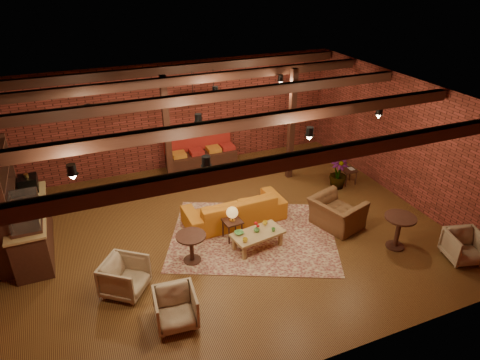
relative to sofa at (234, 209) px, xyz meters
name	(u,v)px	position (x,y,z in m)	size (l,w,h in m)	color
floor	(224,232)	(-0.41, -0.37, -0.36)	(10.00, 10.00, 0.00)	#3A1C0E
ceiling	(221,102)	(-0.41, -0.37, 2.84)	(10.00, 8.00, 0.02)	black
wall_back	(176,116)	(-0.41, 3.63, 1.24)	(10.00, 0.02, 3.20)	maroon
wall_front	(320,288)	(-0.41, -4.37, 1.24)	(10.00, 0.02, 3.20)	maroon
wall_right	(403,139)	(4.59, -0.37, 1.24)	(0.02, 8.00, 3.20)	maroon
ceiling_beams	(221,108)	(-0.41, -0.37, 2.72)	(9.80, 6.40, 0.22)	black
ceiling_pipe	(198,97)	(-0.41, 1.23, 2.49)	(0.12, 0.12, 9.60)	black
post_left	(167,136)	(-1.01, 2.23, 1.24)	(0.16, 0.16, 3.20)	black
post_right	(291,126)	(2.39, 1.63, 1.24)	(0.16, 0.16, 3.20)	black
service_counter	(29,219)	(-4.51, 0.63, 0.44)	(0.80, 2.50, 1.60)	black
plant_counter	(30,197)	(-4.41, 0.83, 0.86)	(0.35, 0.39, 0.30)	#337F33
shelving_hutch	(4,204)	(-4.91, 0.73, 0.84)	(0.52, 2.00, 2.40)	black
banquette	(201,153)	(0.19, 3.18, 0.14)	(2.10, 0.70, 1.00)	#A5211B
service_sign	(203,98)	(0.19, 2.73, 1.99)	(0.86, 0.06, 0.30)	#E74217
ceiling_spotlights	(222,118)	(-0.41, -0.37, 2.50)	(6.40, 4.40, 0.28)	black
rug	(253,235)	(0.18, -0.75, -0.35)	(3.78, 2.89, 0.01)	maroon
sofa	(234,209)	(0.00, 0.00, 0.00)	(2.46, 0.96, 0.72)	#BA6719
coffee_table	(257,234)	(0.06, -1.19, -0.01)	(1.23, 0.75, 0.65)	#A57F4D
side_table_lamp	(232,215)	(-0.32, -0.67, 0.28)	(0.43, 0.43, 0.84)	black
round_table_left	(191,244)	(-1.41, -1.10, 0.09)	(0.64, 0.64, 0.66)	black
armchair_a	(124,275)	(-2.88, -1.51, 0.03)	(0.76, 0.72, 0.79)	#C3B797
armchair_b	(175,306)	(-2.18, -2.67, 0.01)	(0.72, 0.67, 0.74)	#C3B797
armchair_right	(337,209)	(2.18, -1.14, 0.13)	(1.13, 0.73, 0.99)	brown
side_table_book	(349,171)	(3.75, 0.60, 0.05)	(0.42, 0.42, 0.46)	black
round_table_right	(399,227)	(2.96, -2.36, 0.17)	(0.68, 0.68, 0.80)	black
armchair_far	(465,245)	(3.99, -3.26, 0.01)	(0.71, 0.67, 0.73)	#C3B797
plant_tall	(342,144)	(3.34, 0.51, 0.96)	(1.48, 1.48, 2.65)	#4C7F4C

